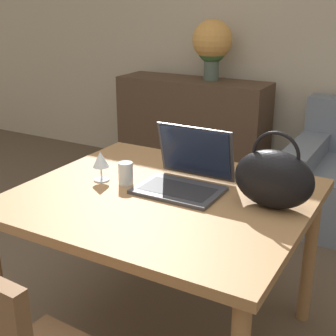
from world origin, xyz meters
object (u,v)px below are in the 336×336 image
Objects in this scene: drinking_glass at (126,173)px; handbag at (274,178)px; wine_glass at (101,161)px; laptop at (187,172)px; flower_vase at (212,44)px.

drinking_glass is 0.65m from handbag.
handbag reaches higher than wine_glass.
laptop is at bearing 176.11° from handbag.
handbag reaches higher than drinking_glass.
handbag is at bearing -59.24° from flower_vase.
laptop reaches higher than wine_glass.
wine_glass is at bearing -161.35° from laptop.
laptop is 2.07m from flower_vase.
wine_glass is 2.08m from flower_vase.
drinking_glass is at bearing -172.76° from handbag.
laptop is at bearing -68.43° from flower_vase.
wine_glass is at bearing -172.69° from handbag.
handbag is (0.64, 0.08, 0.07)m from drinking_glass.
drinking_glass is at bearing -156.34° from laptop.
wine_glass is at bearing -79.37° from flower_vase.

